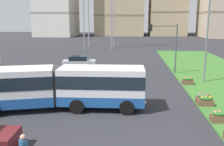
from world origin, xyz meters
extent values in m
cube|color=white|center=(-0.93, 9.35, 1.73)|extent=(6.06, 2.64, 2.55)
cube|color=#1E519E|center=(-0.93, 9.35, 0.80)|extent=(6.08, 2.66, 0.70)
cube|color=#19232D|center=(-0.93, 9.35, 2.15)|extent=(6.10, 2.68, 0.90)
cube|color=white|center=(-6.91, 8.44, 1.73)|extent=(5.68, 3.82, 2.55)
cube|color=#1E519E|center=(-6.91, 8.44, 0.80)|extent=(5.71, 3.84, 0.70)
cube|color=#19232D|center=(-6.91, 8.44, 2.15)|extent=(5.73, 3.87, 0.90)
cylinder|color=#383838|center=(-3.93, 9.28, 1.72)|extent=(2.40, 2.40, 2.45)
cylinder|color=black|center=(0.84, 10.64, 0.50)|extent=(1.01, 0.30, 1.00)
cylinder|color=black|center=(0.90, 8.14, 0.50)|extent=(1.01, 0.30, 1.00)
cylinder|color=black|center=(-2.56, 10.56, 0.50)|extent=(1.01, 0.30, 1.00)
cylinder|color=black|center=(-2.50, 8.06, 0.50)|extent=(1.01, 0.30, 1.00)
cylinder|color=black|center=(-8.51, 9.29, 0.50)|extent=(1.04, 0.54, 1.00)
sphere|color=#F9EFC6|center=(2.07, 10.32, 0.80)|extent=(0.24, 0.24, 0.24)
sphere|color=#F9EFC6|center=(2.11, 8.52, 0.80)|extent=(0.24, 0.24, 0.24)
cylinder|color=black|center=(-5.07, 3.62, 0.32)|extent=(0.65, 0.27, 0.64)
cube|color=#B7BABF|center=(-6.00, 25.20, 0.58)|extent=(4.59, 2.34, 0.80)
cube|color=black|center=(-6.15, 25.18, 1.28)|extent=(2.57, 1.96, 0.60)
cylinder|color=black|center=(-4.62, 26.28, 0.32)|extent=(0.66, 0.30, 0.64)
cylinder|color=black|center=(-4.40, 24.49, 0.32)|extent=(0.66, 0.30, 0.64)
cylinder|color=black|center=(-7.60, 25.90, 0.32)|extent=(0.66, 0.30, 0.64)
cylinder|color=black|center=(-7.38, 24.12, 0.32)|extent=(0.66, 0.30, 0.64)
sphere|color=tan|center=(-3.13, 1.10, 1.62)|extent=(0.24, 0.24, 0.24)
cylinder|color=#23517A|center=(-3.17, 1.34, 1.15)|extent=(0.10, 0.10, 0.55)
cube|color=brown|center=(6.67, 7.18, 0.30)|extent=(1.10, 0.56, 0.44)
ellipsoid|color=#2D6B28|center=(6.67, 7.18, 0.62)|extent=(0.99, 0.50, 0.28)
sphere|color=#EF7566|center=(6.39, 7.18, 0.72)|extent=(0.20, 0.20, 0.20)
sphere|color=#EF7566|center=(6.67, 7.26, 0.72)|extent=(0.20, 0.20, 0.20)
cube|color=brown|center=(6.67, 10.31, 0.30)|extent=(1.10, 0.56, 0.44)
ellipsoid|color=#2D6B28|center=(6.67, 10.31, 0.62)|extent=(0.99, 0.50, 0.28)
sphere|color=orange|center=(6.39, 10.31, 0.72)|extent=(0.20, 0.20, 0.20)
sphere|color=orange|center=(6.67, 10.39, 0.72)|extent=(0.20, 0.20, 0.20)
sphere|color=orange|center=(6.95, 10.25, 0.72)|extent=(0.20, 0.20, 0.20)
cube|color=brown|center=(6.67, 10.97, 0.30)|extent=(1.10, 0.56, 0.44)
ellipsoid|color=#2D6B28|center=(6.67, 10.97, 0.62)|extent=(0.99, 0.50, 0.28)
sphere|color=#D14C99|center=(6.39, 10.97, 0.72)|extent=(0.20, 0.20, 0.20)
sphere|color=#D14C99|center=(6.67, 11.05, 0.72)|extent=(0.20, 0.20, 0.20)
sphere|color=#D14C99|center=(6.95, 10.91, 0.72)|extent=(0.20, 0.20, 0.20)
cube|color=brown|center=(6.67, 16.67, 0.30)|extent=(1.10, 0.56, 0.44)
ellipsoid|color=#2D6B28|center=(6.67, 16.67, 0.62)|extent=(0.99, 0.50, 0.28)
sphere|color=#EF7566|center=(6.39, 16.67, 0.72)|extent=(0.20, 0.20, 0.20)
sphere|color=#EF7566|center=(6.67, 16.75, 0.72)|extent=(0.20, 0.20, 0.20)
sphere|color=#EF7566|center=(6.95, 16.61, 0.72)|extent=(0.20, 0.20, 0.20)
cylinder|color=#474C51|center=(6.27, 22.00, 2.92)|extent=(0.16, 0.16, 5.83)
cylinder|color=#474C51|center=(4.62, 22.00, 5.63)|extent=(3.29, 0.10, 0.10)
cube|color=black|center=(3.28, 22.00, 5.43)|extent=(0.28, 0.28, 0.80)
sphere|color=red|center=(3.28, 22.00, 5.68)|extent=(0.16, 0.16, 0.16)
sphere|color=yellow|center=(3.28, 22.00, 5.42)|extent=(0.16, 0.16, 0.16)
sphere|color=green|center=(3.28, 22.00, 5.16)|extent=(0.16, 0.16, 0.16)
cylinder|color=slate|center=(8.57, 17.97, 4.84)|extent=(0.18, 0.18, 9.68)
cube|color=#A4A099|center=(-30.00, 95.01, 9.30)|extent=(14.87, 18.30, 0.70)
cube|color=#85765B|center=(-4.70, 102.03, 8.43)|extent=(20.16, 16.21, 0.70)
cube|color=#85765B|center=(15.37, 104.90, 9.72)|extent=(14.98, 18.45, 0.70)
camera|label=1|loc=(1.27, -8.03, 6.25)|focal=40.48mm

